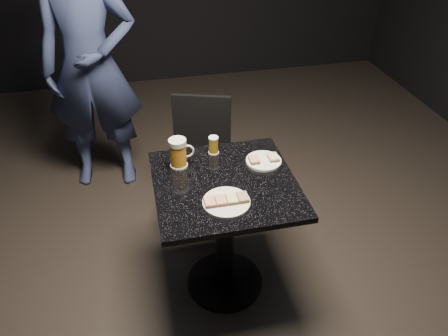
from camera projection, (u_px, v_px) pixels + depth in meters
The scene contains 10 objects.
floor at pixel (225, 282), 2.59m from camera, with size 6.00×6.00×0.00m, color black.
plate_large at pixel (226, 202), 2.01m from camera, with size 0.22×0.22×0.01m, color white.
plate_small at pixel (264, 161), 2.29m from camera, with size 0.19×0.19×0.01m, color white.
patron at pixel (90, 67), 2.93m from camera, with size 0.66×0.44×1.82m, color #202B4F.
table at pixel (225, 218), 2.29m from camera, with size 0.70×0.70×0.75m.
beer_mug at pixel (179, 153), 2.22m from camera, with size 0.13×0.09×0.16m.
beer_tumbler at pixel (213, 145), 2.34m from camera, with size 0.06×0.06×0.10m.
chair at pixel (200, 154), 2.81m from camera, with size 0.47×0.47×0.86m.
canapes_on_plate_large at pixel (226, 200), 2.00m from camera, with size 0.21×0.07×0.02m.
canapes_on_plate_small at pixel (264, 158), 2.28m from camera, with size 0.15×0.07×0.02m.
Camera 1 is at (-0.38, -1.67, 2.06)m, focal length 35.00 mm.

